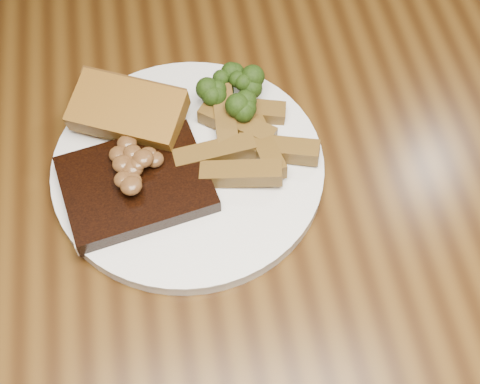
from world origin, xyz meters
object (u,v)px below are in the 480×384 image
object	(u,v)px
plate	(188,168)
garlic_bread	(130,122)
chair_far	(89,43)
steak	(136,185)
potato_wedges	(238,145)
dining_table	(242,237)

from	to	relation	value
plate	garlic_bread	xyz separation A→B (m)	(-0.06, 0.06, 0.02)
chair_far	steak	xyz separation A→B (m)	(0.09, -0.55, 0.32)
garlic_bread	potato_wedges	xyz separation A→B (m)	(0.11, -0.05, -0.00)
dining_table	potato_wedges	xyz separation A→B (m)	(0.00, 0.05, 0.12)
chair_far	potato_wedges	bearing A→B (deg)	121.75
steak	garlic_bread	xyz separation A→B (m)	(0.00, 0.08, 0.00)
dining_table	potato_wedges	bearing A→B (deg)	85.03
chair_far	potato_wedges	world-z (taller)	chair_far
plate	steak	size ratio (longest dim) A/B	1.98
chair_far	steak	distance (m)	0.64
potato_wedges	plate	bearing A→B (deg)	-170.75
chair_far	plate	size ratio (longest dim) A/B	2.78
chair_far	steak	size ratio (longest dim) A/B	5.51
steak	potato_wedges	world-z (taller)	potato_wedges
dining_table	chair_far	bearing A→B (deg)	109.24
dining_table	garlic_bread	xyz separation A→B (m)	(-0.11, 0.10, 0.12)
chair_far	potato_wedges	size ratio (longest dim) A/B	7.19
plate	steak	distance (m)	0.06
plate	chair_far	bearing A→B (deg)	105.43
garlic_bread	plate	bearing A→B (deg)	-20.48
chair_far	plate	world-z (taller)	chair_far
plate	garlic_bread	size ratio (longest dim) A/B	2.46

